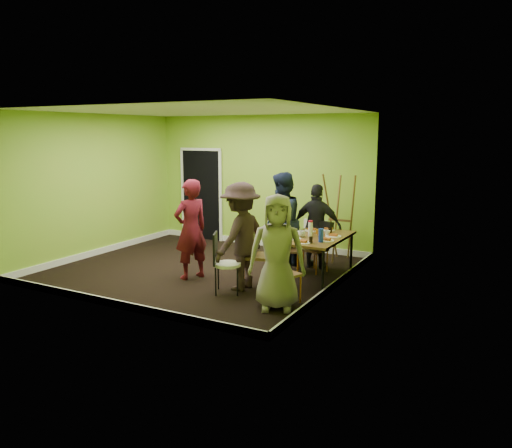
{
  "coord_description": "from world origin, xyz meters",
  "views": [
    {
      "loc": [
        4.99,
        -7.2,
        2.44
      ],
      "look_at": [
        1.11,
        0.0,
        0.93
      ],
      "focal_mm": 35.0,
      "sensor_mm": 36.0,
      "label": 1
    }
  ],
  "objects_px": {
    "chair_left_near": "(252,249)",
    "chair_front_end": "(281,269)",
    "person_back_end": "(317,226)",
    "thermos": "(310,229)",
    "person_left_near": "(241,236)",
    "chair_bentwood": "(223,260)",
    "chair_back_end": "(321,236)",
    "orange_bottle": "(317,232)",
    "easel": "(339,218)",
    "person_left_far": "(281,222)",
    "chair_left_far": "(285,245)",
    "person_front_end": "(277,252)",
    "person_standing": "(191,229)",
    "dining_table": "(316,240)",
    "blue_bottle": "(321,235)"
  },
  "relations": [
    {
      "from": "chair_left_near",
      "to": "chair_front_end",
      "type": "relative_size",
      "value": 1.19
    },
    {
      "from": "chair_left_near",
      "to": "person_back_end",
      "type": "relative_size",
      "value": 0.71
    },
    {
      "from": "thermos",
      "to": "person_left_near",
      "type": "xyz_separation_m",
      "value": [
        -0.78,
        -0.95,
        -0.02
      ]
    },
    {
      "from": "chair_bentwood",
      "to": "person_back_end",
      "type": "distance_m",
      "value": 2.18
    },
    {
      "from": "person_left_near",
      "to": "person_back_end",
      "type": "distance_m",
      "value": 1.84
    },
    {
      "from": "chair_back_end",
      "to": "person_left_near",
      "type": "distance_m",
      "value": 1.78
    },
    {
      "from": "chair_bentwood",
      "to": "orange_bottle",
      "type": "xyz_separation_m",
      "value": [
        0.95,
        1.46,
        0.27
      ]
    },
    {
      "from": "thermos",
      "to": "chair_front_end",
      "type": "bearing_deg",
      "value": -86.24
    },
    {
      "from": "easel",
      "to": "chair_bentwood",
      "type": "bearing_deg",
      "value": -108.31
    },
    {
      "from": "thermos",
      "to": "person_left_far",
      "type": "relative_size",
      "value": 0.13
    },
    {
      "from": "chair_left_far",
      "to": "person_left_near",
      "type": "xyz_separation_m",
      "value": [
        -0.23,
        -1.17,
        0.35
      ]
    },
    {
      "from": "chair_left_far",
      "to": "thermos",
      "type": "xyz_separation_m",
      "value": [
        0.55,
        -0.22,
        0.38
      ]
    },
    {
      "from": "chair_front_end",
      "to": "person_front_end",
      "type": "height_order",
      "value": "person_front_end"
    },
    {
      "from": "person_standing",
      "to": "person_back_end",
      "type": "xyz_separation_m",
      "value": [
        1.61,
        1.64,
        -0.08
      ]
    },
    {
      "from": "dining_table",
      "to": "chair_front_end",
      "type": "xyz_separation_m",
      "value": [
        -0.01,
        -1.32,
        -0.18
      ]
    },
    {
      "from": "chair_back_end",
      "to": "easel",
      "type": "height_order",
      "value": "easel"
    },
    {
      "from": "thermos",
      "to": "blue_bottle",
      "type": "bearing_deg",
      "value": -47.05
    },
    {
      "from": "chair_left_near",
      "to": "person_standing",
      "type": "bearing_deg",
      "value": -105.19
    },
    {
      "from": "person_left_far",
      "to": "person_front_end",
      "type": "relative_size",
      "value": 1.08
    },
    {
      "from": "dining_table",
      "to": "chair_bentwood",
      "type": "height_order",
      "value": "chair_bentwood"
    },
    {
      "from": "dining_table",
      "to": "chair_left_near",
      "type": "distance_m",
      "value": 1.11
    },
    {
      "from": "orange_bottle",
      "to": "person_left_far",
      "type": "xyz_separation_m",
      "value": [
        -0.73,
        0.16,
        0.08
      ]
    },
    {
      "from": "easel",
      "to": "thermos",
      "type": "bearing_deg",
      "value": -89.54
    },
    {
      "from": "chair_left_far",
      "to": "chair_bentwood",
      "type": "xyz_separation_m",
      "value": [
        -0.37,
        -1.47,
        0.03
      ]
    },
    {
      "from": "chair_left_far",
      "to": "person_front_end",
      "type": "bearing_deg",
      "value": 1.06
    },
    {
      "from": "chair_front_end",
      "to": "person_back_end",
      "type": "bearing_deg",
      "value": 117.52
    },
    {
      "from": "person_left_near",
      "to": "chair_front_end",
      "type": "bearing_deg",
      "value": 74.48
    },
    {
      "from": "person_left_far",
      "to": "person_left_near",
      "type": "height_order",
      "value": "person_left_far"
    },
    {
      "from": "dining_table",
      "to": "orange_bottle",
      "type": "xyz_separation_m",
      "value": [
        -0.06,
        0.18,
        0.1
      ]
    },
    {
      "from": "person_standing",
      "to": "person_front_end",
      "type": "xyz_separation_m",
      "value": [
        1.92,
        -0.65,
        -0.03
      ]
    },
    {
      "from": "person_back_end",
      "to": "person_front_end",
      "type": "xyz_separation_m",
      "value": [
        0.31,
        -2.29,
        0.04
      ]
    },
    {
      "from": "blue_bottle",
      "to": "person_back_end",
      "type": "distance_m",
      "value": 1.25
    },
    {
      "from": "chair_front_end",
      "to": "orange_bottle",
      "type": "height_order",
      "value": "chair_front_end"
    },
    {
      "from": "person_left_far",
      "to": "person_front_end",
      "type": "height_order",
      "value": "person_left_far"
    },
    {
      "from": "chair_back_end",
      "to": "chair_front_end",
      "type": "height_order",
      "value": "chair_front_end"
    },
    {
      "from": "orange_bottle",
      "to": "person_front_end",
      "type": "bearing_deg",
      "value": -87.09
    },
    {
      "from": "person_left_near",
      "to": "person_front_end",
      "type": "distance_m",
      "value": 1.05
    },
    {
      "from": "person_back_end",
      "to": "person_front_end",
      "type": "relative_size",
      "value": 0.95
    },
    {
      "from": "thermos",
      "to": "person_standing",
      "type": "xyz_separation_m",
      "value": [
        -1.8,
        -0.84,
        -0.02
      ]
    },
    {
      "from": "chair_left_near",
      "to": "person_left_near",
      "type": "relative_size",
      "value": 0.64
    },
    {
      "from": "person_standing",
      "to": "chair_back_end",
      "type": "bearing_deg",
      "value": 153.62
    },
    {
      "from": "dining_table",
      "to": "chair_left_near",
      "type": "height_order",
      "value": "chair_left_near"
    },
    {
      "from": "chair_left_far",
      "to": "thermos",
      "type": "height_order",
      "value": "thermos"
    },
    {
      "from": "chair_left_far",
      "to": "easel",
      "type": "relative_size",
      "value": 0.52
    },
    {
      "from": "person_front_end",
      "to": "thermos",
      "type": "bearing_deg",
      "value": 70.68
    },
    {
      "from": "easel",
      "to": "person_front_end",
      "type": "distance_m",
      "value": 2.98
    },
    {
      "from": "person_standing",
      "to": "blue_bottle",
      "type": "bearing_deg",
      "value": 126.24
    },
    {
      "from": "chair_back_end",
      "to": "person_back_end",
      "type": "relative_size",
      "value": 0.58
    },
    {
      "from": "blue_bottle",
      "to": "person_left_near",
      "type": "xyz_separation_m",
      "value": [
        -1.1,
        -0.61,
        -0.01
      ]
    },
    {
      "from": "chair_bentwood",
      "to": "person_back_end",
      "type": "height_order",
      "value": "person_back_end"
    }
  ]
}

